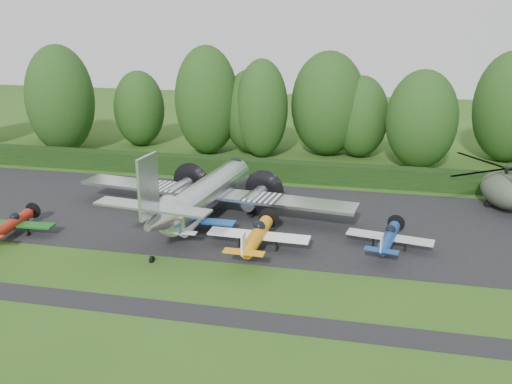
% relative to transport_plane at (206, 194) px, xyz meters
% --- Properties ---
extents(ground, '(160.00, 160.00, 0.00)m').
position_rel_transport_plane_xyz_m(ground, '(1.73, -8.88, -2.19)').
color(ground, '#294A14').
rests_on(ground, ground).
extents(apron, '(70.00, 18.00, 0.01)m').
position_rel_transport_plane_xyz_m(apron, '(1.73, 1.12, -2.19)').
color(apron, black).
rests_on(apron, ground).
extents(taxiway_verge, '(70.00, 2.00, 0.00)m').
position_rel_transport_plane_xyz_m(taxiway_verge, '(1.73, -14.88, -2.19)').
color(taxiway_verge, black).
rests_on(taxiway_verge, ground).
extents(hedgerow, '(90.00, 1.60, 2.00)m').
position_rel_transport_plane_xyz_m(hedgerow, '(1.73, 12.12, -2.19)').
color(hedgerow, black).
rests_on(hedgerow, ground).
extents(transport_plane, '(24.52, 18.80, 7.86)m').
position_rel_transport_plane_xyz_m(transport_plane, '(0.00, 0.00, 0.00)').
color(transport_plane, silver).
rests_on(transport_plane, ground).
extents(light_plane_red, '(6.29, 6.61, 2.42)m').
position_rel_transport_plane_xyz_m(light_plane_red, '(-13.42, -6.84, -1.19)').
color(light_plane_red, '#A11D0E').
rests_on(light_plane_red, ground).
extents(light_plane_white, '(6.23, 6.55, 2.40)m').
position_rel_transport_plane_xyz_m(light_plane_white, '(0.03, -3.07, -1.19)').
color(light_plane_white, silver).
rests_on(light_plane_white, ground).
extents(light_plane_orange, '(7.46, 7.85, 2.87)m').
position_rel_transport_plane_xyz_m(light_plane_orange, '(5.52, -5.48, -1.00)').
color(light_plane_orange, orange).
rests_on(light_plane_orange, ground).
extents(light_plane_blue, '(6.25, 6.57, 2.40)m').
position_rel_transport_plane_xyz_m(light_plane_blue, '(14.79, -3.30, -1.19)').
color(light_plane_blue, navy).
rests_on(light_plane_blue, ground).
extents(helicopter, '(11.93, 13.97, 3.84)m').
position_rel_transport_plane_xyz_m(helicopter, '(24.42, 7.48, -0.13)').
color(helicopter, '#3D4736').
rests_on(helicopter, ground).
extents(tree_0, '(6.31, 6.31, 9.52)m').
position_rel_transport_plane_xyz_m(tree_0, '(-27.98, 23.68, 2.55)').
color(tree_0, black).
rests_on(tree_0, ground).
extents(tree_1, '(6.01, 6.01, 11.32)m').
position_rel_transport_plane_xyz_m(tree_1, '(0.30, 21.07, 3.45)').
color(tree_1, black).
rests_on(tree_1, ground).
extents(tree_2, '(7.56, 7.56, 10.64)m').
position_rel_transport_plane_xyz_m(tree_2, '(17.95, 19.96, 3.12)').
color(tree_2, black).
rests_on(tree_2, ground).
extents(tree_4, '(6.32, 6.32, 9.43)m').
position_rel_transport_plane_xyz_m(tree_4, '(11.42, 23.57, 2.51)').
color(tree_4, black).
rests_on(tree_4, ground).
extents(tree_6, '(7.48, 7.48, 12.67)m').
position_rel_transport_plane_xyz_m(tree_6, '(-6.33, 21.31, 4.13)').
color(tree_6, black).
rests_on(tree_6, ground).
extents(tree_7, '(7.88, 7.88, 12.34)m').
position_rel_transport_plane_xyz_m(tree_7, '(27.56, 25.04, 3.97)').
color(tree_7, black).
rests_on(tree_7, ground).
extents(tree_8, '(8.61, 8.61, 12.09)m').
position_rel_transport_plane_xyz_m(tree_8, '(7.59, 23.79, 3.85)').
color(tree_8, black).
rests_on(tree_8, ground).
extents(tree_9, '(7.94, 7.94, 12.73)m').
position_rel_transport_plane_xyz_m(tree_9, '(-23.42, 18.20, 4.16)').
color(tree_9, black).
rests_on(tree_9, ground).
extents(tree_10, '(6.26, 6.26, 9.36)m').
position_rel_transport_plane_xyz_m(tree_10, '(-15.78, 23.38, 2.48)').
color(tree_10, black).
rests_on(tree_10, ground).
extents(tree_12, '(7.48, 7.48, 10.06)m').
position_rel_transport_plane_xyz_m(tree_12, '(-1.02, 22.80, 2.83)').
color(tree_12, black).
rests_on(tree_12, ground).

